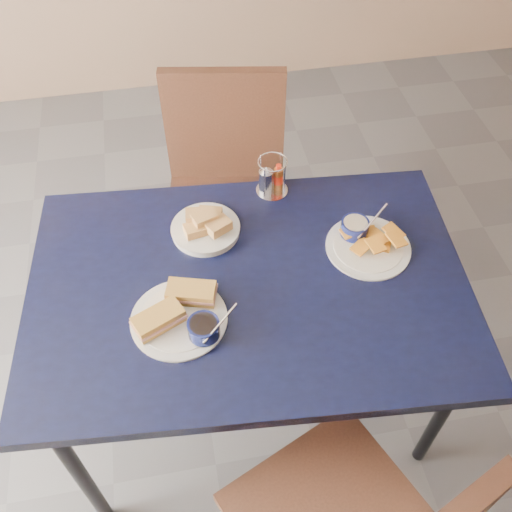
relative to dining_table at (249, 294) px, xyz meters
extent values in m
plane|color=#4B4B50|center=(0.20, -0.25, -0.69)|extent=(6.00, 6.00, 0.00)
cube|color=black|center=(0.00, 0.00, 0.04)|extent=(1.40, 1.00, 0.04)
cylinder|color=black|center=(-0.57, -0.35, -0.34)|extent=(0.04, 0.04, 0.71)
cylinder|color=black|center=(0.57, -0.35, -0.34)|extent=(0.04, 0.04, 0.71)
cylinder|color=black|center=(-0.57, 0.35, -0.34)|extent=(0.04, 0.04, 0.71)
cylinder|color=black|center=(0.57, 0.35, -0.34)|extent=(0.04, 0.04, 0.71)
cylinder|color=black|center=(-0.08, -0.45, -0.46)|extent=(0.04, 0.04, 0.46)
cylinder|color=black|center=(0.30, -0.45, -0.46)|extent=(0.04, 0.04, 0.46)
cube|color=black|center=(0.01, 0.58, -0.21)|extent=(0.54, 0.52, 0.04)
cylinder|color=black|center=(-0.18, 0.40, -0.46)|extent=(0.04, 0.04, 0.45)
cylinder|color=black|center=(0.20, 0.40, -0.46)|extent=(0.04, 0.04, 0.45)
cylinder|color=black|center=(-0.18, 0.76, -0.46)|extent=(0.04, 0.04, 0.45)
cylinder|color=black|center=(0.20, 0.76, -0.46)|extent=(0.04, 0.04, 0.45)
cube|color=black|center=(0.01, 0.78, 0.05)|extent=(0.47, 0.13, 0.49)
cylinder|color=white|center=(-0.22, -0.10, 0.06)|extent=(0.28, 0.28, 0.01)
cylinder|color=white|center=(-0.22, -0.10, 0.07)|extent=(0.23, 0.23, 0.00)
cube|color=gold|center=(-0.27, -0.11, 0.09)|extent=(0.16, 0.12, 0.04)
cube|color=tan|center=(-0.27, -0.11, 0.09)|extent=(0.16, 0.13, 0.01)
cube|color=gold|center=(-0.17, -0.03, 0.09)|extent=(0.15, 0.11, 0.04)
cube|color=tan|center=(-0.17, -0.03, 0.09)|extent=(0.16, 0.11, 0.01)
cylinder|color=#090E36|center=(-0.15, -0.16, 0.10)|extent=(0.09, 0.09, 0.05)
cylinder|color=black|center=(-0.15, -0.16, 0.11)|extent=(0.08, 0.08, 0.01)
cylinder|color=silver|center=(-0.11, -0.18, 0.14)|extent=(0.11, 0.07, 0.08)
cylinder|color=white|center=(0.40, 0.06, 0.06)|extent=(0.27, 0.27, 0.01)
cylinder|color=white|center=(0.40, 0.06, 0.07)|extent=(0.22, 0.22, 0.00)
cube|color=orange|center=(0.43, 0.05, 0.07)|extent=(0.08, 0.07, 0.02)
cube|color=orange|center=(0.40, 0.11, 0.08)|extent=(0.07, 0.05, 0.02)
cube|color=orange|center=(0.37, 0.05, 0.08)|extent=(0.08, 0.07, 0.01)
cube|color=orange|center=(0.43, 0.08, 0.09)|extent=(0.07, 0.08, 0.01)
cube|color=orange|center=(0.38, 0.12, 0.09)|extent=(0.08, 0.08, 0.02)
cube|color=orange|center=(0.35, 0.11, 0.10)|extent=(0.07, 0.06, 0.02)
cube|color=orange|center=(0.48, 0.08, 0.10)|extent=(0.07, 0.08, 0.02)
cube|color=orange|center=(0.40, 0.04, 0.10)|extent=(0.06, 0.07, 0.01)
cube|color=orange|center=(0.47, 0.04, 0.11)|extent=(0.06, 0.07, 0.01)
cylinder|color=#090E36|center=(0.37, 0.12, 0.10)|extent=(0.09, 0.09, 0.05)
cylinder|color=#BDAB8F|center=(0.37, 0.12, 0.11)|extent=(0.08, 0.08, 0.01)
cylinder|color=silver|center=(0.41, 0.10, 0.14)|extent=(0.11, 0.07, 0.08)
cylinder|color=white|center=(-0.10, 0.23, 0.07)|extent=(0.22, 0.22, 0.02)
cylinder|color=white|center=(-0.10, 0.23, 0.08)|extent=(0.18, 0.18, 0.00)
cube|color=tan|center=(-0.13, 0.21, 0.10)|extent=(0.08, 0.06, 0.03)
cube|color=tan|center=(-0.08, 0.26, 0.10)|extent=(0.09, 0.07, 0.03)
cube|color=tan|center=(-0.06, 0.20, 0.11)|extent=(0.09, 0.08, 0.03)
cube|color=tan|center=(-0.12, 0.25, 0.12)|extent=(0.08, 0.06, 0.03)
cube|color=tan|center=(-0.10, 0.23, 0.12)|extent=(0.09, 0.07, 0.03)
cylinder|color=silver|center=(0.15, 0.38, 0.06)|extent=(0.11, 0.11, 0.01)
cylinder|color=silver|center=(0.18, 0.41, 0.13)|extent=(0.00, 0.00, 0.13)
cylinder|color=silver|center=(0.12, 0.41, 0.13)|extent=(0.01, 0.00, 0.13)
cylinder|color=silver|center=(0.12, 0.34, 0.13)|extent=(0.01, 0.00, 0.13)
cylinder|color=silver|center=(0.18, 0.34, 0.13)|extent=(0.00, 0.00, 0.13)
torus|color=silver|center=(0.15, 0.38, 0.19)|extent=(0.10, 0.10, 0.00)
cylinder|color=silver|center=(0.13, 0.38, 0.11)|extent=(0.05, 0.05, 0.08)
cone|color=silver|center=(0.13, 0.38, 0.16)|extent=(0.04, 0.04, 0.02)
cylinder|color=brown|center=(0.17, 0.38, 0.11)|extent=(0.03, 0.03, 0.08)
cylinder|color=#B31F0A|center=(0.17, 0.38, 0.11)|extent=(0.03, 0.03, 0.03)
cylinder|color=#B31F0A|center=(0.17, 0.38, 0.16)|extent=(0.02, 0.02, 0.02)
camera|label=1|loc=(-0.17, -1.03, 1.42)|focal=40.00mm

